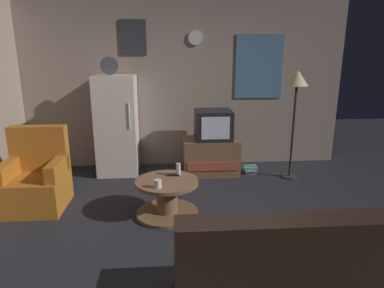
{
  "coord_description": "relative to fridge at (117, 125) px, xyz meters",
  "views": [
    {
      "loc": [
        -0.25,
        -3.03,
        1.82
      ],
      "look_at": [
        0.04,
        0.9,
        0.75
      ],
      "focal_mm": 31.52,
      "sensor_mm": 36.0,
      "label": 1
    }
  ],
  "objects": [
    {
      "name": "ground_plane",
      "position": [
        1.02,
        -2.07,
        -0.75
      ],
      "size": [
        12.0,
        12.0,
        0.0
      ],
      "primitive_type": "plane",
      "color": "#232328"
    },
    {
      "name": "wall_with_art",
      "position": [
        1.03,
        0.37,
        0.6
      ],
      "size": [
        5.2,
        0.12,
        2.7
      ],
      "color": "gray",
      "rests_on": "ground_plane"
    },
    {
      "name": "fridge",
      "position": [
        0.0,
        0.0,
        0.0
      ],
      "size": [
        0.6,
        0.62,
        1.77
      ],
      "color": "silver",
      "rests_on": "ground_plane"
    },
    {
      "name": "tv_stand",
      "position": [
        1.43,
        -0.16,
        -0.48
      ],
      "size": [
        0.84,
        0.53,
        0.55
      ],
      "color": "brown",
      "rests_on": "ground_plane"
    },
    {
      "name": "crt_tv",
      "position": [
        1.46,
        -0.16,
        0.02
      ],
      "size": [
        0.54,
        0.51,
        0.44
      ],
      "color": "black",
      "rests_on": "tv_stand"
    },
    {
      "name": "standing_lamp",
      "position": [
        2.6,
        -0.43,
        0.6
      ],
      "size": [
        0.32,
        0.32,
        1.59
      ],
      "color": "#332D28",
      "rests_on": "ground_plane"
    },
    {
      "name": "coffee_table",
      "position": [
        0.75,
        -1.52,
        -0.54
      ],
      "size": [
        0.72,
        0.72,
        0.42
      ],
      "color": "brown",
      "rests_on": "ground_plane"
    },
    {
      "name": "wine_glass",
      "position": [
        0.88,
        -1.38,
        -0.25
      ],
      "size": [
        0.05,
        0.05,
        0.15
      ],
      "primitive_type": "cylinder",
      "color": "silver",
      "rests_on": "coffee_table"
    },
    {
      "name": "mug_ceramic_white",
      "position": [
        0.65,
        -1.73,
        -0.28
      ],
      "size": [
        0.08,
        0.08,
        0.09
      ],
      "primitive_type": "cylinder",
      "color": "silver",
      "rests_on": "coffee_table"
    },
    {
      "name": "remote_control",
      "position": [
        0.83,
        -1.38,
        -0.32
      ],
      "size": [
        0.15,
        0.06,
        0.02
      ],
      "primitive_type": "cube",
      "rotation": [
        0.0,
        0.0,
        -0.12
      ],
      "color": "black",
      "rests_on": "coffee_table"
    },
    {
      "name": "armchair",
      "position": [
        -0.82,
        -1.17,
        -0.42
      ],
      "size": [
        0.68,
        0.68,
        0.96
      ],
      "color": "#B2661E",
      "rests_on": "ground_plane"
    },
    {
      "name": "couch",
      "position": [
        1.64,
        -3.21,
        -0.44
      ],
      "size": [
        1.7,
        0.8,
        0.92
      ],
      "color": "black",
      "rests_on": "ground_plane"
    },
    {
      "name": "book_stack",
      "position": [
        2.04,
        -0.23,
        -0.69
      ],
      "size": [
        0.21,
        0.17,
        0.12
      ],
      "color": "#764C95",
      "rests_on": "ground_plane"
    }
  ]
}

